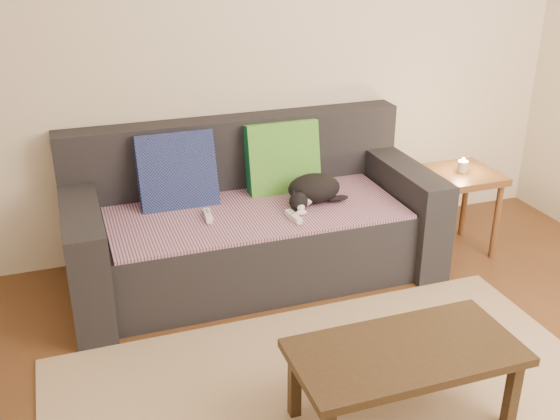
{
  "coord_description": "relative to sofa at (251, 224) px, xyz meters",
  "views": [
    {
      "loc": [
        -0.99,
        -1.78,
        1.95
      ],
      "look_at": [
        0.05,
        1.2,
        0.55
      ],
      "focal_mm": 42.0,
      "sensor_mm": 36.0,
      "label": 1
    }
  ],
  "objects": [
    {
      "name": "side_table",
      "position": [
        1.31,
        -0.16,
        0.13
      ],
      "size": [
        0.43,
        0.43,
        0.53
      ],
      "color": "brown",
      "rests_on": "ground"
    },
    {
      "name": "cushion_green",
      "position": [
        0.25,
        0.17,
        0.32
      ],
      "size": [
        0.44,
        0.2,
        0.46
      ],
      "primitive_type": "cube",
      "rotation": [
        -0.2,
        0.0,
        0.0
      ],
      "color": "#0D5633",
      "rests_on": "throw_blanket"
    },
    {
      "name": "cat",
      "position": [
        0.35,
        -0.09,
        0.21
      ],
      "size": [
        0.38,
        0.29,
        0.16
      ],
      "rotation": [
        0.0,
        0.0,
        0.04
      ],
      "color": "black",
      "rests_on": "throw_blanket"
    },
    {
      "name": "throw_blanket",
      "position": [
        0.0,
        -0.09,
        0.12
      ],
      "size": [
        1.66,
        0.74,
        0.02
      ],
      "primitive_type": "cube",
      "color": "#3D284B",
      "rests_on": "sofa"
    },
    {
      "name": "sofa",
      "position": [
        0.0,
        0.0,
        0.0
      ],
      "size": [
        2.1,
        0.94,
        0.87
      ],
      "color": "#232328",
      "rests_on": "ground"
    },
    {
      "name": "wii_remote_a",
      "position": [
        -0.28,
        -0.11,
        0.15
      ],
      "size": [
        0.05,
        0.15,
        0.03
      ],
      "primitive_type": "cube",
      "rotation": [
        0.0,
        0.0,
        1.46
      ],
      "color": "white",
      "rests_on": "throw_blanket"
    },
    {
      "name": "wii_remote_b",
      "position": [
        0.16,
        -0.28,
        0.15
      ],
      "size": [
        0.05,
        0.15,
        0.03
      ],
      "primitive_type": "cube",
      "rotation": [
        0.0,
        0.0,
        1.69
      ],
      "color": "white",
      "rests_on": "throw_blanket"
    },
    {
      "name": "back_wall",
      "position": [
        0.0,
        0.43,
        0.99
      ],
      "size": [
        4.5,
        0.04,
        2.6
      ],
      "primitive_type": "cube",
      "color": "beige",
      "rests_on": "ground"
    },
    {
      "name": "coffee_table",
      "position": [
        0.21,
        -1.46,
        0.02
      ],
      "size": [
        0.93,
        0.47,
        0.37
      ],
      "color": "#302212",
      "rests_on": "rug"
    },
    {
      "name": "cushion_navy",
      "position": [
        -0.39,
        0.17,
        0.32
      ],
      "size": [
        0.45,
        0.24,
        0.46
      ],
      "primitive_type": "cube",
      "rotation": [
        -0.3,
        0.0,
        0.0
      ],
      "color": "#0F1443",
      "rests_on": "throw_blanket"
    },
    {
      "name": "candle",
      "position": [
        1.31,
        -0.16,
        0.26
      ],
      "size": [
        0.06,
        0.06,
        0.09
      ],
      "color": "beige",
      "rests_on": "side_table"
    }
  ]
}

